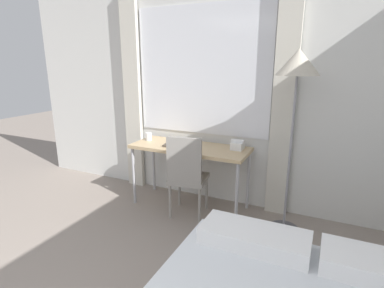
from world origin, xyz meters
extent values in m
cube|color=silver|center=(0.00, 3.42, 1.35)|extent=(5.56, 0.05, 2.70)
cube|color=white|center=(-0.17, 3.39, 1.60)|extent=(1.69, 0.01, 1.50)
cube|color=beige|center=(-1.16, 3.35, 1.30)|extent=(0.24, 0.06, 2.60)
cube|color=beige|center=(0.81, 3.35, 1.30)|extent=(0.24, 0.06, 2.60)
cube|color=tan|center=(-0.17, 3.07, 0.74)|extent=(1.39, 0.54, 0.04)
cylinder|color=#B2B2B7|center=(-0.83, 2.84, 0.36)|extent=(0.04, 0.04, 0.72)
cylinder|color=#B2B2B7|center=(0.48, 2.84, 0.36)|extent=(0.04, 0.04, 0.72)
cylinder|color=#B2B2B7|center=(-0.83, 3.30, 0.36)|extent=(0.04, 0.04, 0.72)
cylinder|color=#B2B2B7|center=(0.48, 3.30, 0.36)|extent=(0.04, 0.04, 0.72)
cube|color=gray|center=(-0.10, 2.89, 0.43)|extent=(0.46, 0.46, 0.05)
cube|color=gray|center=(-0.07, 2.71, 0.70)|extent=(0.38, 0.10, 0.50)
cylinder|color=gray|center=(-0.24, 2.69, 0.20)|extent=(0.03, 0.03, 0.40)
cylinder|color=gray|center=(0.10, 2.75, 0.20)|extent=(0.03, 0.03, 0.40)
cylinder|color=gray|center=(-0.29, 3.03, 0.20)|extent=(0.03, 0.03, 0.40)
cylinder|color=gray|center=(0.04, 3.08, 0.20)|extent=(0.03, 0.03, 0.40)
cube|color=white|center=(0.89, 1.90, 0.52)|extent=(0.75, 0.32, 0.12)
cylinder|color=#4C4C51|center=(0.96, 2.98, 0.01)|extent=(0.30, 0.30, 0.03)
cylinder|color=gray|center=(0.96, 2.98, 0.81)|extent=(0.02, 0.02, 1.56)
cone|color=beige|center=(0.96, 2.98, 1.71)|extent=(0.40, 0.40, 0.24)
cube|color=white|center=(0.37, 3.19, 0.80)|extent=(0.13, 0.16, 0.08)
cube|color=white|center=(0.37, 3.19, 0.85)|extent=(0.15, 0.06, 0.02)
cube|color=#4C4238|center=(-0.33, 3.00, 0.77)|extent=(0.27, 0.21, 0.02)
cube|color=white|center=(-0.33, 3.00, 0.77)|extent=(0.25, 0.19, 0.01)
cylinder|color=white|center=(-0.76, 3.10, 0.81)|extent=(0.08, 0.08, 0.10)
camera|label=1|loc=(1.28, 0.03, 1.70)|focal=28.00mm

